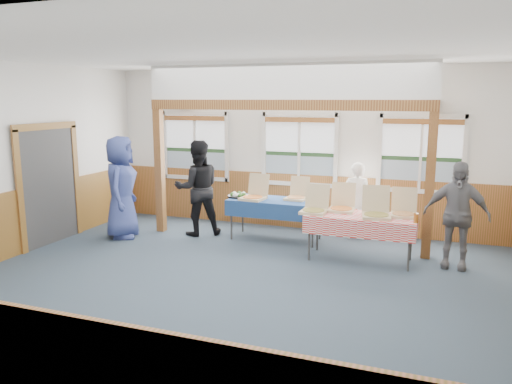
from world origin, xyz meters
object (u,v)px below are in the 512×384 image
at_px(woman_black, 198,188).
at_px(woman_white, 356,201).
at_px(table_right, 361,219).
at_px(person_grey, 456,215).
at_px(man_blue, 121,187).
at_px(table_left, 276,203).

bearing_deg(woman_black, woman_white, 159.77).
relative_size(table_right, person_grey, 1.10).
height_order(table_right, woman_white, woman_white).
bearing_deg(man_blue, person_grey, -106.52).
distance_m(table_right, woman_black, 3.23).
xyz_separation_m(table_right, woman_black, (-3.18, 0.52, 0.22)).
bearing_deg(table_left, table_right, -15.27).
height_order(table_right, man_blue, man_blue).
relative_size(table_right, woman_black, 1.00).
bearing_deg(table_right, man_blue, -169.33).
relative_size(table_left, woman_black, 0.99).
distance_m(table_left, man_blue, 2.92).
height_order(table_right, person_grey, person_grey).
relative_size(table_right, woman_white, 1.26).
bearing_deg(woman_black, person_grey, 140.68).
bearing_deg(table_right, woman_white, 110.99).
bearing_deg(woman_black, table_left, 152.03).
distance_m(woman_black, person_grey, 4.62).
bearing_deg(table_left, man_blue, -155.64).
bearing_deg(person_grey, table_left, 175.49).
xyz_separation_m(table_left, table_right, (1.67, -0.70, 0.00)).
relative_size(woman_white, person_grey, 0.87).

